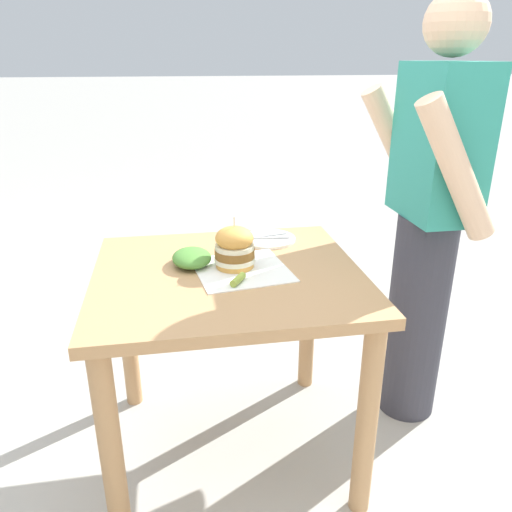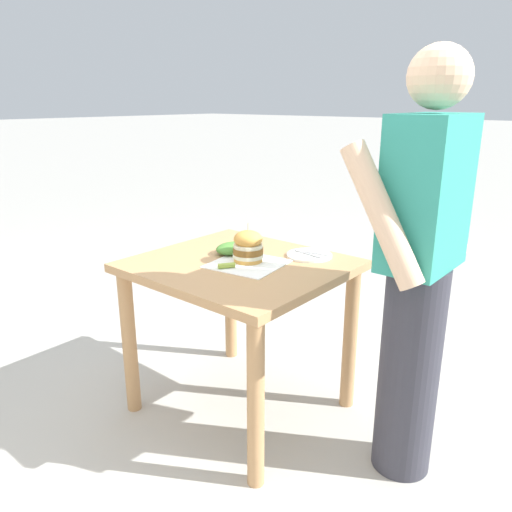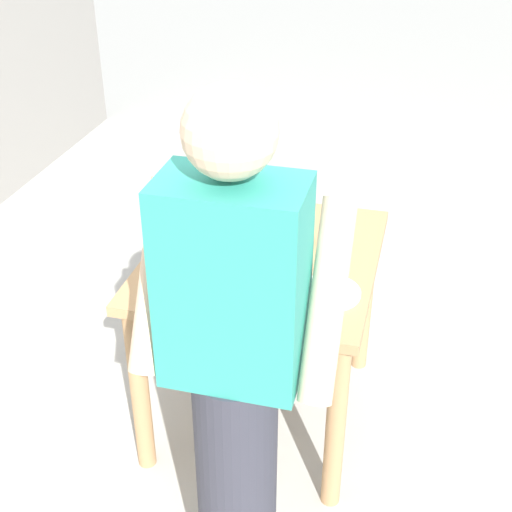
{
  "view_description": "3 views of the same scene",
  "coord_description": "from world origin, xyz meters",
  "px_view_note": "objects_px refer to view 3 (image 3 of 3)",
  "views": [
    {
      "loc": [
        1.59,
        -0.17,
        1.48
      ],
      "look_at": [
        0.0,
        0.1,
        0.83
      ],
      "focal_mm": 35.0,
      "sensor_mm": 36.0,
      "label": 1
    },
    {
      "loc": [
        1.65,
        1.48,
        1.51
      ],
      "look_at": [
        0.0,
        0.1,
        0.83
      ],
      "focal_mm": 35.0,
      "sensor_mm": 36.0,
      "label": 2
    },
    {
      "loc": [
        -0.55,
        2.22,
        2.15
      ],
      "look_at": [
        0.0,
        0.1,
        0.83
      ],
      "focal_mm": 50.0,
      "sensor_mm": 36.0,
      "label": 3
    }
  ],
  "objects_px": {
    "patio_table": "(263,286)",
    "sandwich": "(268,241)",
    "diner_across_table": "(235,374)",
    "side_salad": "(290,235)",
    "pickle_spear": "(233,249)",
    "side_plate_with_forks": "(329,292)"
  },
  "relations": [
    {
      "from": "sandwich",
      "to": "patio_table",
      "type": "bearing_deg",
      "value": -45.66
    },
    {
      "from": "side_salad",
      "to": "diner_across_table",
      "type": "relative_size",
      "value": 0.11
    },
    {
      "from": "patio_table",
      "to": "sandwich",
      "type": "bearing_deg",
      "value": 134.34
    },
    {
      "from": "sandwich",
      "to": "pickle_spear",
      "type": "relative_size",
      "value": 2.37
    },
    {
      "from": "pickle_spear",
      "to": "side_salad",
      "type": "height_order",
      "value": "side_salad"
    },
    {
      "from": "diner_across_table",
      "to": "side_plate_with_forks",
      "type": "bearing_deg",
      "value": -104.83
    },
    {
      "from": "sandwich",
      "to": "side_plate_with_forks",
      "type": "distance_m",
      "value": 0.32
    },
    {
      "from": "diner_across_table",
      "to": "patio_table",
      "type": "bearing_deg",
      "value": -81.22
    },
    {
      "from": "patio_table",
      "to": "pickle_spear",
      "type": "relative_size",
      "value": 11.98
    },
    {
      "from": "side_plate_with_forks",
      "to": "diner_across_table",
      "type": "height_order",
      "value": "diner_across_table"
    },
    {
      "from": "pickle_spear",
      "to": "side_salad",
      "type": "bearing_deg",
      "value": -143.7
    },
    {
      "from": "pickle_spear",
      "to": "diner_across_table",
      "type": "distance_m",
      "value": 0.82
    },
    {
      "from": "patio_table",
      "to": "side_plate_with_forks",
      "type": "xyz_separation_m",
      "value": [
        -0.28,
        0.2,
        0.15
      ]
    },
    {
      "from": "pickle_spear",
      "to": "sandwich",
      "type": "bearing_deg",
      "value": 176.71
    },
    {
      "from": "patio_table",
      "to": "pickle_spear",
      "type": "bearing_deg",
      "value": 10.51
    },
    {
      "from": "patio_table",
      "to": "sandwich",
      "type": "distance_m",
      "value": 0.22
    },
    {
      "from": "patio_table",
      "to": "side_salad",
      "type": "relative_size",
      "value": 5.16
    },
    {
      "from": "side_salad",
      "to": "diner_across_table",
      "type": "height_order",
      "value": "diner_across_table"
    },
    {
      "from": "side_plate_with_forks",
      "to": "side_salad",
      "type": "height_order",
      "value": "side_salad"
    },
    {
      "from": "pickle_spear",
      "to": "diner_across_table",
      "type": "relative_size",
      "value": 0.05
    },
    {
      "from": "sandwich",
      "to": "pickle_spear",
      "type": "distance_m",
      "value": 0.15
    },
    {
      "from": "diner_across_table",
      "to": "side_salad",
      "type": "bearing_deg",
      "value": -87.22
    }
  ]
}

